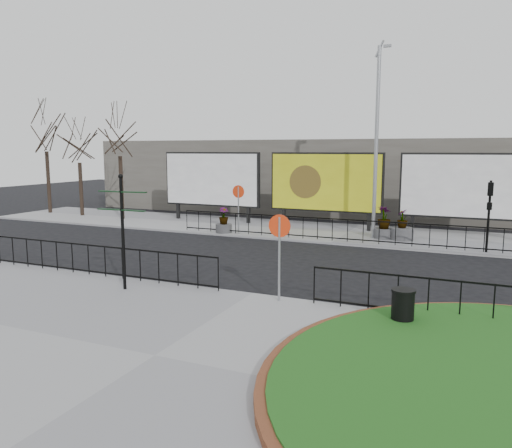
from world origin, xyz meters
The scene contains 22 objects.
ground centered at (0.00, 0.00, 0.00)m, with size 90.00×90.00×0.00m, color black.
pavement_near centered at (0.00, -5.00, 0.06)m, with size 30.00×10.00×0.12m, color gray.
pavement_far centered at (0.00, 12.00, 0.06)m, with size 44.00×6.00×0.12m, color gray.
railing_near_left centered at (-6.00, -0.30, 0.67)m, with size 10.00×0.10×1.10m, color black, non-canonical shape.
railing_near_right centered at (6.50, -0.30, 0.67)m, with size 9.00×0.10×1.10m, color black, non-canonical shape.
railing_far centered at (1.00, 9.30, 0.67)m, with size 18.00×0.10×1.10m, color black, non-canonical shape.
speed_sign_far centered at (-5.00, 9.40, 1.92)m, with size 0.64×0.07×2.47m.
speed_sign_near centered at (1.00, -0.40, 1.92)m, with size 0.64×0.07×2.47m.
billboard_left centered at (-8.50, 12.97, 2.60)m, with size 6.20×0.31×4.10m.
billboard_mid centered at (-1.50, 12.97, 2.60)m, with size 6.20×0.31×4.10m.
billboard_right centered at (5.50, 12.97, 2.60)m, with size 6.20×0.31×4.10m.
lamp_post centered at (1.51, 11.00, 4.83)m, with size 0.74×0.18×9.23m.
signal_pole_a centered at (6.50, 9.34, 2.10)m, with size 0.22×0.26×3.00m.
tree_left centered at (-14.00, 11.50, 3.62)m, with size 2.00×2.00×7.00m, color #2D2119, non-canonical shape.
tree_mid centered at (-17.50, 11.80, 3.22)m, with size 2.00×2.00×6.20m, color #2D2119, non-canonical shape.
tree_far centered at (-20.50, 12.00, 3.87)m, with size 2.00×2.00×7.50m, color #2D2119, non-canonical shape.
building_backdrop centered at (0.00, 22.00, 2.50)m, with size 40.00×10.00×5.00m, color #5F5B53.
fingerpost_sign centered at (-3.78, -1.19, 2.25)m, with size 1.66×0.32×3.54m.
litter_bin centered at (4.50, -1.24, 0.60)m, with size 0.58×0.58×0.95m.
planter_a centered at (-5.85, 9.40, 0.60)m, with size 0.84×0.84×1.31m.
planter_b centered at (2.00, 11.00, 0.76)m, with size 0.91×0.91×1.57m.
planter_c centered at (2.85, 11.00, 0.58)m, with size 1.09×1.09×1.45m.
Camera 1 is at (5.92, -13.19, 4.38)m, focal length 35.00 mm.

